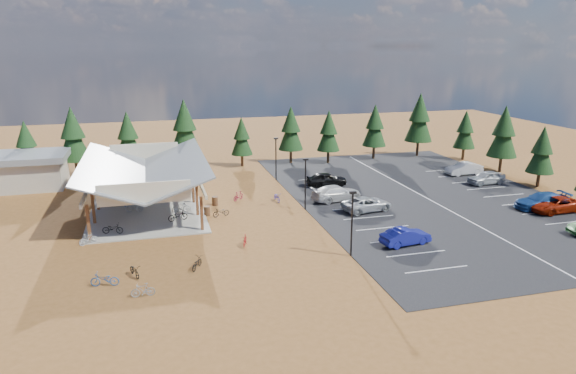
{
  "coord_description": "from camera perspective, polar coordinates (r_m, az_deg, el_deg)",
  "views": [
    {
      "loc": [
        -9.14,
        -43.96,
        15.5
      ],
      "look_at": [
        3.63,
        3.41,
        2.01
      ],
      "focal_mm": 32.0,
      "sensor_mm": 36.0,
      "label": 1
    }
  ],
  "objects": [
    {
      "name": "bike_6",
      "position": [
        55.17,
        -13.04,
        -0.81
      ],
      "size": [
        1.64,
        1.03,
        0.82
      ],
      "primitive_type": "imported",
      "rotation": [
        0.0,
        0.0,
        1.23
      ],
      "color": "navy",
      "rests_on": "concrete_pad"
    },
    {
      "name": "car_2",
      "position": [
        50.37,
        8.76,
        -1.87
      ],
      "size": [
        5.31,
        3.13,
        1.39
      ],
      "primitive_type": "imported",
      "rotation": [
        0.0,
        0.0,
        1.74
      ],
      "color": "#9EA1A5",
      "rests_on": "asphalt_lot"
    },
    {
      "name": "bike_pavilion",
      "position": [
        52.29,
        -15.65,
        1.89
      ],
      "size": [
        11.65,
        19.4,
        4.97
      ],
      "color": "#512D17",
      "rests_on": "concrete_pad"
    },
    {
      "name": "bike_1",
      "position": [
        51.47,
        -16.74,
        -2.13
      ],
      "size": [
        1.73,
        0.84,
        1.0
      ],
      "primitive_type": "imported",
      "rotation": [
        0.0,
        0.0,
        1.34
      ],
      "color": "gray",
      "rests_on": "concrete_pad"
    },
    {
      "name": "bike_9",
      "position": [
        44.66,
        -21.33,
        -5.4
      ],
      "size": [
        1.56,
        1.21,
        0.94
      ],
      "primitive_type": "imported",
      "rotation": [
        0.0,
        0.0,
        2.13
      ],
      "color": "#969A9E",
      "rests_on": "ground"
    },
    {
      "name": "car_9",
      "position": [
        67.51,
        18.97,
        1.95
      ],
      "size": [
        4.71,
        1.83,
        1.53
      ],
      "primitive_type": "imported",
      "rotation": [
        0.0,
        0.0,
        -1.52
      ],
      "color": "silver",
      "rests_on": "asphalt_lot"
    },
    {
      "name": "ground",
      "position": [
        47.5,
        -3.16,
        -3.7
      ],
      "size": [
        140.0,
        140.0,
        0.0
      ],
      "primitive_type": "plane",
      "color": "brown",
      "rests_on": "ground"
    },
    {
      "name": "pine_13",
      "position": [
        76.13,
        19.09,
        6.04
      ],
      "size": [
        3.0,
        3.0,
        6.99
      ],
      "color": "#382314",
      "rests_on": "ground"
    },
    {
      "name": "lamp_post_0",
      "position": [
        38.86,
        7.13,
        -3.56
      ],
      "size": [
        0.5,
        0.25,
        5.14
      ],
      "color": "black",
      "rests_on": "ground"
    },
    {
      "name": "pine_4",
      "position": [
        68.27,
        -5.17,
        5.62
      ],
      "size": [
        2.83,
        2.83,
        6.59
      ],
      "color": "#382314",
      "rests_on": "ground"
    },
    {
      "name": "pine_8",
      "position": [
        76.71,
        14.4,
        7.47
      ],
      "size": [
        3.93,
        3.93,
        9.16
      ],
      "color": "#382314",
      "rests_on": "ground"
    },
    {
      "name": "pine_12",
      "position": [
        69.86,
        22.86,
        5.68
      ],
      "size": [
        3.65,
        3.65,
        8.5
      ],
      "color": "#382314",
      "rests_on": "ground"
    },
    {
      "name": "lamp_post_1",
      "position": [
        49.69,
        1.95,
        0.76
      ],
      "size": [
        0.5,
        0.25,
        5.14
      ],
      "color": "black",
      "rests_on": "ground"
    },
    {
      "name": "trash_bin_1",
      "position": [
        52.2,
        -8.11,
        -1.55
      ],
      "size": [
        0.6,
        0.6,
        0.9
      ],
      "primitive_type": "cylinder",
      "color": "#4D311B",
      "rests_on": "ground"
    },
    {
      "name": "bike_13",
      "position": [
        34.67,
        -15.83,
        -10.96
      ],
      "size": [
        1.54,
        0.46,
        0.92
      ],
      "primitive_type": "imported",
      "rotation": [
        0.0,
        0.0,
        4.73
      ],
      "color": "gray",
      "rests_on": "ground"
    },
    {
      "name": "pine_6",
      "position": [
        70.05,
        4.54,
        6.23
      ],
      "size": [
        3.12,
        3.12,
        7.26
      ],
      "color": "#382314",
      "rests_on": "ground"
    },
    {
      "name": "bike_15",
      "position": [
        53.59,
        -5.53,
        -0.98
      ],
      "size": [
        1.48,
        1.43,
        0.97
      ],
      "primitive_type": "imported",
      "rotation": [
        0.0,
        0.0,
        2.32
      ],
      "color": "maroon",
      "rests_on": "ground"
    },
    {
      "name": "bike_11",
      "position": [
        41.56,
        -4.81,
        -5.92
      ],
      "size": [
        0.87,
        1.55,
        0.9
      ],
      "primitive_type": "imported",
      "rotation": [
        0.0,
        0.0,
        -0.32
      ],
      "color": "maroon",
      "rests_on": "ground"
    },
    {
      "name": "bike_0",
      "position": [
        46.15,
        -18.91,
        -4.38
      ],
      "size": [
        1.87,
        1.03,
        0.93
      ],
      "primitive_type": "imported",
      "rotation": [
        0.0,
        0.0,
        1.32
      ],
      "color": "black",
      "rests_on": "concrete_pad"
    },
    {
      "name": "pine_7",
      "position": [
        73.6,
        9.62,
        6.74
      ],
      "size": [
        3.33,
        3.33,
        7.76
      ],
      "color": "#382314",
      "rests_on": "ground"
    },
    {
      "name": "car_1",
      "position": [
        42.52,
        12.94,
        -5.37
      ],
      "size": [
        4.36,
        2.06,
        1.38
      ],
      "primitive_type": "imported",
      "rotation": [
        0.0,
        0.0,
        1.72
      ],
      "color": "navy",
      "rests_on": "asphalt_lot"
    },
    {
      "name": "car_6",
      "position": [
        55.8,
        27.57,
        -1.73
      ],
      "size": [
        5.36,
        2.63,
        1.47
      ],
      "primitive_type": "imported",
      "rotation": [
        0.0,
        0.0,
        -1.53
      ],
      "color": "maroon",
      "rests_on": "asphalt_lot"
    },
    {
      "name": "bike_7",
      "position": [
        58.77,
        -12.52,
        0.29
      ],
      "size": [
        1.66,
        0.84,
        0.96
      ],
      "primitive_type": "imported",
      "rotation": [
        0.0,
        0.0,
        1.83
      ],
      "color": "maroon",
      "rests_on": "concrete_pad"
    },
    {
      "name": "outbuilding",
      "position": [
        65.13,
        -27.91,
        1.62
      ],
      "size": [
        11.0,
        7.0,
        3.9
      ],
      "color": "#ADA593",
      "rests_on": "ground"
    },
    {
      "name": "pine_3",
      "position": [
        67.81,
        -11.42,
        6.61
      ],
      "size": [
        3.89,
        3.89,
        9.07
      ],
      "color": "#382314",
      "rests_on": "ground"
    },
    {
      "name": "pine_1",
      "position": [
        67.3,
        -22.79,
        5.42
      ],
      "size": [
        3.7,
        3.7,
        8.62
      ],
      "color": "#382314",
      "rests_on": "ground"
    },
    {
      "name": "car_8",
      "position": [
        63.78,
        21.18,
        0.99
      ],
      "size": [
        4.64,
        2.18,
        1.53
      ],
      "primitive_type": "imported",
      "rotation": [
        0.0,
        0.0,
        -1.49
      ],
      "color": "#A6ABAF",
      "rests_on": "asphalt_lot"
    },
    {
      "name": "pine_2",
      "position": [
        67.44,
        -17.36,
        5.49
      ],
      "size": [
        3.34,
        3.34,
        7.77
      ],
      "color": "#382314",
      "rests_on": "ground"
    },
    {
      "name": "concrete_pad",
      "position": [
        53.26,
        -15.36,
        -2.06
      ],
      "size": [
        10.6,
        18.6,
        0.1
      ],
      "primitive_type": "cube",
      "color": "gray",
      "rests_on": "ground"
    },
    {
      "name": "pine_11",
      "position": [
        64.24,
        26.39,
        3.7
      ],
      "size": [
        3.01,
        3.01,
        7.01
      ],
      "color": "#382314",
      "rests_on": "ground"
    },
    {
      "name": "asphalt_lot",
      "position": [
        56.65,
        14.8,
        -1.02
      ],
      "size": [
        27.0,
        44.0,
        0.04
      ],
      "primitive_type": "cube",
      "color": "black",
      "rests_on": "ground"
    },
    {
      "name": "bike_12",
      "position": [
        37.86,
        -10.11,
        -8.33
      ],
      "size": [
        1.27,
        1.74,
        0.87
      ],
      "primitive_type": "imported",
      "rotation": [
        0.0,
        0.0,
        2.67
      ],
      "color": "black",
      "rests_on": "ground"
    },
    {
      "name": "bike_16",
      "position": [
        48.72,
        -7.44,
        -2.78
      ],
      "size": [
        1.74,
        1.05,
        0.86
      ],
      "primitive_type": "imported",
      "rotation": [
        0.0,
        0.0,
        5.02
      ],
      "color": "black",
      "rests_on": "ground"
    },
    {
      "name": "bike_2",
      "position": [
        53.28,
        -16.83,
        -1.55
      ],
      "size": [
        1.93,
        0.77,
        1.0
      ],
      "primitive_type": "imported",
      "rotation": [
        0.0,
        0.0,
        1.63
      ],
      "color": "#1E478B",
      "rests_on": "concrete_pad"
    },
    {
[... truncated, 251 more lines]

